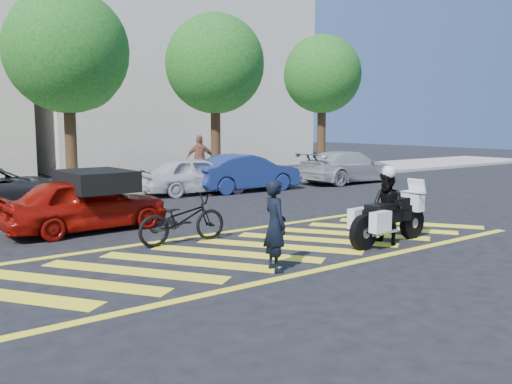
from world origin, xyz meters
TOP-DOWN VIEW (x-y plane):
  - ground at (0.00, 0.00)m, footprint 90.00×90.00m
  - sidewalk at (0.00, 12.00)m, footprint 60.00×5.00m
  - crosswalk at (-0.04, 0.00)m, footprint 12.33×4.00m
  - building_right at (9.00, 21.00)m, footprint 16.00×8.00m
  - tree_center at (0.13, 12.06)m, footprint 4.60×4.60m
  - tree_right at (6.63, 12.06)m, footprint 4.40×4.40m
  - tree_far_right at (13.13, 12.06)m, footprint 4.00×4.00m
  - officer_bike at (-0.74, -1.45)m, footprint 0.52×0.67m
  - bicycle at (-1.00, 1.47)m, footprint 2.07×0.77m
  - police_motorcycle at (2.54, -1.24)m, footprint 2.46×0.80m
  - officer_moto at (2.53, -1.24)m, footprint 0.64×0.80m
  - red_convertible at (-2.21, 4.06)m, footprint 3.99×1.78m
  - parked_mid_right at (3.43, 8.47)m, footprint 4.22×2.11m
  - parked_right at (5.41, 8.10)m, footprint 4.36×1.69m
  - parked_far_right at (10.70, 7.80)m, footprint 4.82×1.97m
  - pedestrian_right at (4.69, 10.34)m, footprint 1.23×0.99m

SIDE VIEW (x-z plane):
  - ground at x=0.00m, z-range 0.00..0.00m
  - crosswalk at x=-0.04m, z-range 0.00..0.01m
  - sidewalk at x=0.00m, z-range 0.00..0.15m
  - bicycle at x=-1.00m, z-range 0.00..1.08m
  - police_motorcycle at x=2.54m, z-range 0.05..1.13m
  - red_convertible at x=-2.21m, z-range 0.00..1.33m
  - parked_mid_right at x=3.43m, z-range 0.00..1.38m
  - parked_far_right at x=10.70m, z-range 0.00..1.40m
  - parked_right at x=5.41m, z-range 0.00..1.42m
  - officer_moto at x=2.53m, z-range 0.00..1.58m
  - officer_bike at x=-0.74m, z-range 0.00..1.64m
  - pedestrian_right at x=4.69m, z-range 0.15..2.11m
  - tree_far_right at x=13.13m, z-range 1.39..8.49m
  - tree_right at x=6.63m, z-range 1.34..8.75m
  - tree_center at x=0.13m, z-range 1.31..8.88m
  - building_right at x=9.00m, z-range 0.00..11.00m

